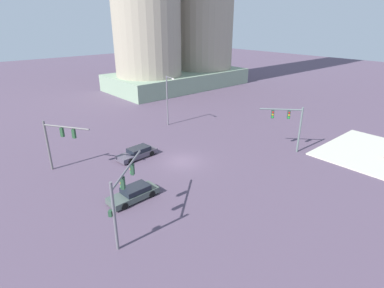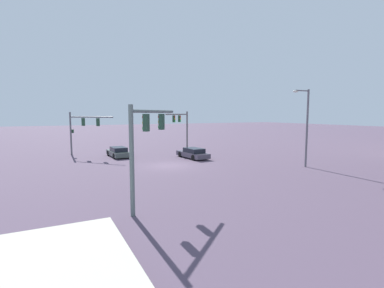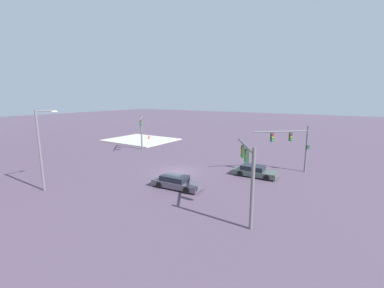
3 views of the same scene
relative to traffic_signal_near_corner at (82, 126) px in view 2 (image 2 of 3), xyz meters
name	(u,v)px [view 2 (image 2 of 3)]	position (x,y,z in m)	size (l,w,h in m)	color
ground_plane	(169,166)	(11.34, 6.91, -3.69)	(225.74, 225.74, 0.00)	#544457
traffic_signal_near_corner	(82,126)	(0.00, 0.00, 0.00)	(5.26, 4.43, 5.40)	slate
traffic_signal_opposite_side	(144,137)	(22.82, 0.71, 0.23)	(3.53, 3.80, 5.63)	slate
traffic_signal_cross_street	(182,123)	(0.17, 13.53, 0.13)	(3.05, 4.66, 5.52)	#625F5F
streetlamp_curved_arm	(306,123)	(17.98, 18.33, 0.64)	(0.33, 2.03, 7.49)	slate
sedan_car_approaching	(193,153)	(8.05, 11.27, -3.12)	(4.97, 2.16, 1.21)	#4D4655
sedan_car_waiting_far	(118,152)	(2.99, 3.71, -3.12)	(4.70, 2.02, 1.21)	#45514C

